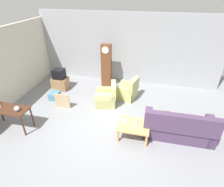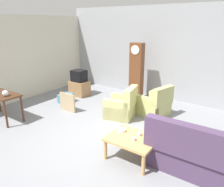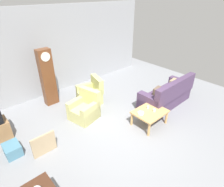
% 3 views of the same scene
% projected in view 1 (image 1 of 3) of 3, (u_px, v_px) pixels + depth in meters
% --- Properties ---
extents(ground_plane, '(10.40, 10.40, 0.00)m').
position_uv_depth(ground_plane, '(110.00, 126.00, 6.21)').
color(ground_plane, gray).
extents(garage_door_wall, '(8.40, 0.16, 3.20)m').
position_uv_depth(garage_door_wall, '(128.00, 49.00, 8.42)').
color(garage_door_wall, '#9EA0A5').
rests_on(garage_door_wall, ground_plane).
extents(pegboard_wall_left, '(0.12, 6.40, 2.88)m').
position_uv_depth(pegboard_wall_left, '(0.00, 71.00, 6.63)').
color(pegboard_wall_left, beige).
rests_on(pegboard_wall_left, ground_plane).
extents(couch_floral, '(2.10, 0.89, 1.04)m').
position_uv_depth(couch_floral, '(178.00, 128.00, 5.60)').
color(couch_floral, '#4C3856').
rests_on(couch_floral, ground_plane).
extents(armchair_olive_near, '(0.94, 0.92, 0.92)m').
position_uv_depth(armchair_olive_near, '(107.00, 98.00, 7.20)').
color(armchair_olive_near, '#CCC67A').
rests_on(armchair_olive_near, ground_plane).
extents(armchair_olive_far, '(0.96, 0.94, 0.92)m').
position_uv_depth(armchair_olive_far, '(127.00, 91.00, 7.63)').
color(armchair_olive_far, tan).
rests_on(armchair_olive_far, ground_plane).
extents(coffee_table_wood, '(0.96, 0.76, 0.47)m').
position_uv_depth(coffee_table_wood, '(134.00, 126.00, 5.57)').
color(coffee_table_wood, tan).
rests_on(coffee_table_wood, ground_plane).
extents(console_table_dark, '(1.30, 0.56, 0.78)m').
position_uv_depth(console_table_dark, '(9.00, 111.00, 5.80)').
color(console_table_dark, '#472819').
rests_on(console_table_dark, ground_plane).
extents(grandfather_clock, '(0.44, 0.30, 1.99)m').
position_uv_depth(grandfather_clock, '(106.00, 66.00, 8.22)').
color(grandfather_clock, brown).
rests_on(grandfather_clock, ground_plane).
extents(tv_stand_cabinet, '(0.68, 0.52, 0.54)m').
position_uv_depth(tv_stand_cabinet, '(60.00, 83.00, 8.32)').
color(tv_stand_cabinet, '#997047').
rests_on(tv_stand_cabinet, ground_plane).
extents(tv_crt, '(0.48, 0.44, 0.42)m').
position_uv_depth(tv_crt, '(59.00, 74.00, 8.08)').
color(tv_crt, black).
rests_on(tv_crt, tv_stand_cabinet).
extents(framed_picture_leaning, '(0.60, 0.05, 0.57)m').
position_uv_depth(framed_picture_leaning, '(62.00, 101.00, 7.03)').
color(framed_picture_leaning, tan).
rests_on(framed_picture_leaning, ground_plane).
extents(storage_box_blue, '(0.37, 0.46, 0.30)m').
position_uv_depth(storage_box_blue, '(55.00, 96.00, 7.64)').
color(storage_box_blue, teal).
rests_on(storage_box_blue, ground_plane).
extents(glass_dome_cloche, '(0.16, 0.16, 0.16)m').
position_uv_depth(glass_dome_cloche, '(17.00, 109.00, 5.60)').
color(glass_dome_cloche, silver).
rests_on(glass_dome_cloche, console_table_dark).
extents(cup_white_porcelain, '(0.07, 0.07, 0.08)m').
position_uv_depth(cup_white_porcelain, '(136.00, 126.00, 5.43)').
color(cup_white_porcelain, white).
rests_on(cup_white_porcelain, coffee_table_wood).
extents(cup_blue_rimmed, '(0.07, 0.07, 0.07)m').
position_uv_depth(cup_blue_rimmed, '(137.00, 121.00, 5.63)').
color(cup_blue_rimmed, silver).
rests_on(cup_blue_rimmed, coffee_table_wood).
extents(bowl_white_stacked, '(0.18, 0.18, 0.05)m').
position_uv_depth(bowl_white_stacked, '(124.00, 121.00, 5.67)').
color(bowl_white_stacked, white).
rests_on(bowl_white_stacked, coffee_table_wood).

